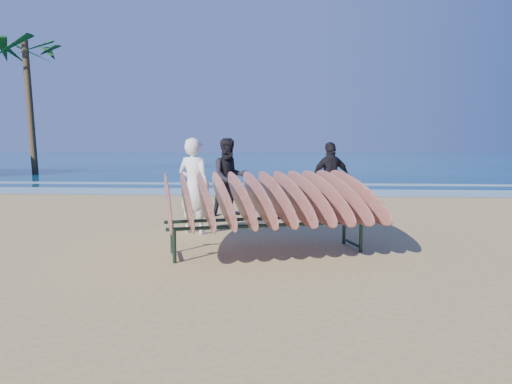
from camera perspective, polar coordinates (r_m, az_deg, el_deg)
ground at (r=6.88m, az=-0.47°, el=-8.58°), size 120.00×120.00×0.00m
ocean at (r=61.67m, az=3.50°, el=4.25°), size 160.00×160.00×0.00m
foam_near at (r=16.74m, az=2.18°, el=-0.01°), size 160.00×160.00×0.00m
foam_far at (r=20.22m, az=2.50°, el=1.00°), size 160.00×160.00×0.00m
surfboard_rack at (r=7.24m, az=1.37°, el=-0.77°), size 3.75×3.29×1.41m
person_white at (r=8.93m, az=-7.76°, el=0.75°), size 0.79×0.66×1.86m
person_dark_a at (r=11.13m, az=-3.36°, el=1.87°), size 1.13×1.03×1.89m
person_dark_b at (r=11.56m, az=9.33°, el=1.73°), size 1.14×0.78×1.80m
palm_mid at (r=30.34m, az=-26.68°, el=15.31°), size 5.20×5.20×7.90m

